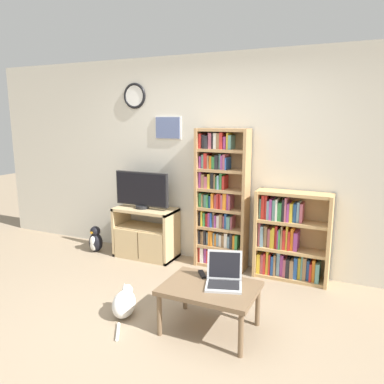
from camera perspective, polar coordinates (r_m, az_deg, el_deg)
name	(u,v)px	position (r m, az deg, el deg)	size (l,w,h in m)	color
ground_plane	(141,333)	(3.51, -7.73, -20.49)	(18.00, 18.00, 0.00)	gray
wall_back	(218,161)	(4.69, 4.02, 4.69)	(7.13, 0.09, 2.60)	beige
tv_stand	(145,233)	(5.05, -7.11, -6.18)	(0.82, 0.42, 0.67)	tan
television	(142,190)	(4.92, -7.67, 0.30)	(0.76, 0.18, 0.48)	black
bookshelf_tall	(220,201)	(4.60, 4.23, -1.30)	(0.64, 0.24, 1.72)	tan
bookshelf_short	(288,239)	(4.47, 14.39, -6.92)	(0.84, 0.27, 1.03)	tan
coffee_table	(210,291)	(3.35, 2.74, -14.85)	(0.81, 0.59, 0.41)	brown
laptop	(224,277)	(3.34, 4.90, -12.76)	(0.38, 0.38, 0.28)	#B7BABC
remote_near_laptop	(202,274)	(3.53, 1.57, -12.40)	(0.13, 0.16, 0.02)	black
cat	(125,303)	(3.72, -10.24, -16.33)	(0.32, 0.54, 0.29)	white
penguin_figurine	(95,240)	(5.41, -14.51, -7.12)	(0.20, 0.18, 0.36)	black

